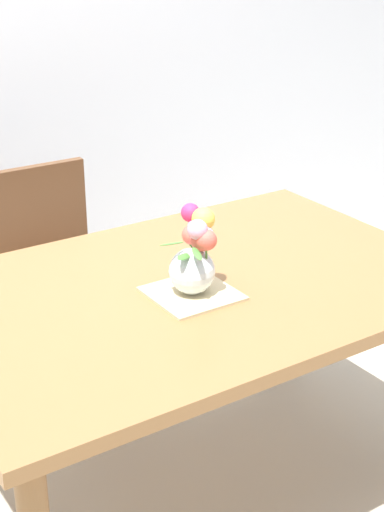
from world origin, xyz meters
The scene contains 5 objects.
ground_plane centered at (0.00, 0.00, 0.00)m, with size 12.00×12.00×0.00m, color #B7AD99.
dining_table centered at (0.00, 0.00, 0.68)m, with size 1.55×1.03×0.77m.
chair_far centered at (-0.09, 0.86, 0.52)m, with size 0.42×0.42×0.90m.
placemat centered at (-0.04, -0.07, 0.78)m, with size 0.23×0.23×0.01m, color #CCB789.
flower_vase centered at (-0.03, -0.06, 0.90)m, with size 0.18×0.18×0.24m.
Camera 1 is at (-1.14, -1.73, 1.76)m, focal length 54.98 mm.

